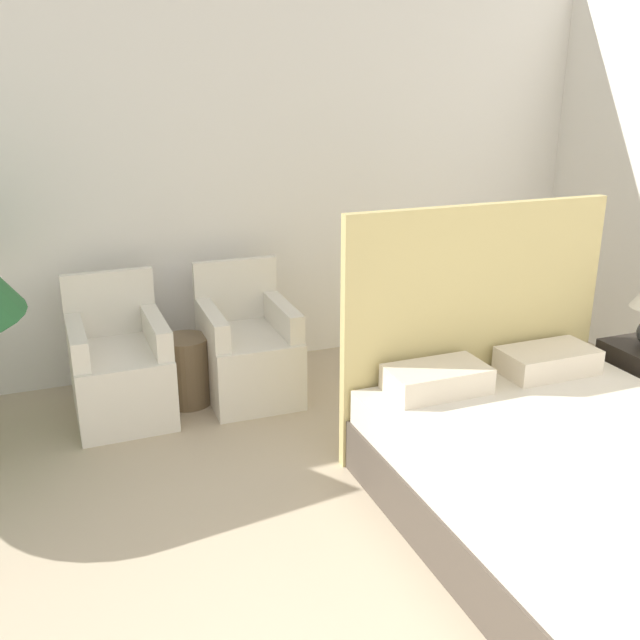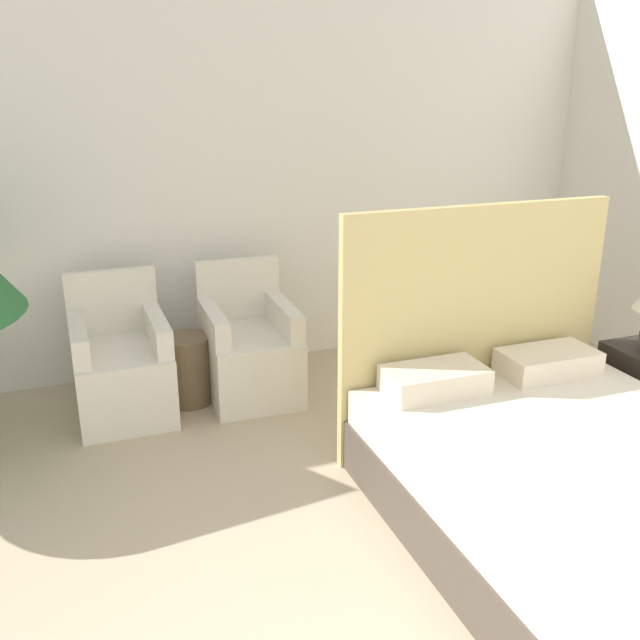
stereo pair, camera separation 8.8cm
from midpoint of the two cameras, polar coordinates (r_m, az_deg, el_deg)
The scene contains 5 objects.
wall_back at distance 5.16m, azimuth -8.19°, elevation 11.83°, with size 10.00×0.06×2.90m.
bed at distance 3.63m, azimuth 19.42°, elevation -11.82°, with size 1.63×2.13×1.42m.
armchair_near_window_left at distance 4.71m, azimuth -16.18°, elevation -4.10°, with size 0.59×0.71×0.88m.
armchair_near_window_right at distance 4.84m, azimuth -6.27°, elevation -2.81°, with size 0.59×0.72×0.88m.
side_table at distance 4.80m, azimuth -11.17°, elevation -4.00°, with size 0.32×0.32×0.46m.
Camera 1 is at (-1.22, -1.01, 2.08)m, focal length 40.00 mm.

